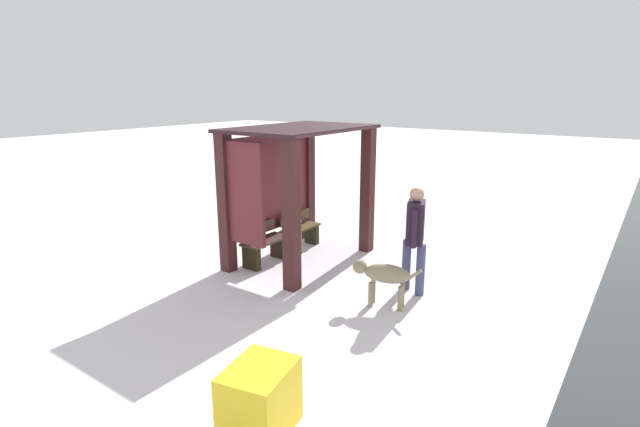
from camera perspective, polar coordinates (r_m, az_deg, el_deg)
The scene contains 7 objects.
ground_plane at distance 9.27m, azimuth -2.20°, elevation -5.47°, with size 60.00×60.00×0.00m, color white.
bus_shelter at distance 8.89m, azimuth -3.86°, elevation 4.48°, with size 2.71×1.78×2.52m.
bench_left_inside at distance 9.05m, azimuth -6.58°, elevation -3.85°, with size 0.97×0.41×0.75m.
bench_center_inside at distance 9.83m, azimuth -2.42°, elevation -2.28°, with size 0.97×0.34×0.73m.
person_walking at distance 7.66m, azimuth 11.21°, elevation -2.11°, with size 0.62×0.47×1.72m.
dog at distance 7.24m, azimuth 7.51°, elevation -7.24°, with size 0.43×1.01×0.69m.
grit_bin at distance 4.88m, azimuth -7.14°, elevation -21.07°, with size 0.70×0.56×0.68m, color yellow.
Camera 1 is at (-6.88, -5.33, 3.18)m, focal length 27.00 mm.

